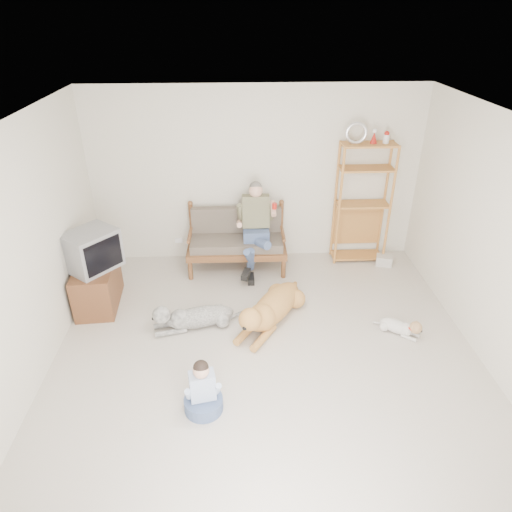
{
  "coord_description": "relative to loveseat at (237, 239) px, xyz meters",
  "views": [
    {
      "loc": [
        -0.33,
        -3.88,
        3.66
      ],
      "look_at": [
        -0.09,
        1.0,
        0.94
      ],
      "focal_mm": 32.0,
      "sensor_mm": 36.0,
      "label": 1
    }
  ],
  "objects": [
    {
      "name": "floor",
      "position": [
        0.32,
        -2.39,
        -0.49
      ],
      "size": [
        5.5,
        5.5,
        0.0
      ],
      "primitive_type": "plane",
      "color": "beige",
      "rests_on": "ground"
    },
    {
      "name": "ceiling",
      "position": [
        0.32,
        -2.39,
        2.21
      ],
      "size": [
        5.5,
        5.5,
        0.0
      ],
      "primitive_type": "plane",
      "rotation": [
        3.14,
        0.0,
        0.0
      ],
      "color": "white",
      "rests_on": "ground"
    },
    {
      "name": "wall_back",
      "position": [
        0.32,
        0.36,
        0.86
      ],
      "size": [
        5.0,
        0.0,
        5.0
      ],
      "primitive_type": "plane",
      "rotation": [
        1.57,
        0.0,
        0.0
      ],
      "color": "beige",
      "rests_on": "ground"
    },
    {
      "name": "wall_left",
      "position": [
        -2.18,
        -2.39,
        0.86
      ],
      "size": [
        0.0,
        5.5,
        5.5
      ],
      "primitive_type": "plane",
      "rotation": [
        1.57,
        0.0,
        1.57
      ],
      "color": "beige",
      "rests_on": "ground"
    },
    {
      "name": "loveseat",
      "position": [
        0.0,
        0.0,
        0.0
      ],
      "size": [
        1.51,
        0.72,
        0.95
      ],
      "rotation": [
        0.0,
        0.0,
        -0.01
      ],
      "color": "brown",
      "rests_on": "ground"
    },
    {
      "name": "man",
      "position": [
        0.27,
        -0.22,
        0.16
      ],
      "size": [
        0.53,
        0.76,
        1.23
      ],
      "color": "#4E628F",
      "rests_on": "loveseat"
    },
    {
      "name": "etagere",
      "position": [
        1.95,
        0.16,
        0.49
      ],
      "size": [
        0.84,
        0.37,
        2.2
      ],
      "color": "#C07D3C",
      "rests_on": "ground"
    },
    {
      "name": "book_stack",
      "position": [
        2.34,
        -0.08,
        -0.41
      ],
      "size": [
        0.28,
        0.24,
        0.15
      ],
      "primitive_type": "cube",
      "rotation": [
        0.0,
        0.0,
        -0.3
      ],
      "color": "white",
      "rests_on": "ground"
    },
    {
      "name": "tv_stand",
      "position": [
        -1.91,
        -0.96,
        -0.19
      ],
      "size": [
        0.55,
        0.93,
        0.6
      ],
      "rotation": [
        0.0,
        0.0,
        0.06
      ],
      "color": "brown",
      "rests_on": "ground"
    },
    {
      "name": "crt_tv",
      "position": [
        -1.88,
        -0.98,
        0.37
      ],
      "size": [
        0.78,
        0.8,
        0.52
      ],
      "rotation": [
        0.0,
        0.0,
        -0.69
      ],
      "color": "gray",
      "rests_on": "tv_stand"
    },
    {
      "name": "wall_outlet",
      "position": [
        -0.93,
        0.34,
        -0.19
      ],
      "size": [
        0.12,
        0.02,
        0.08
      ],
      "primitive_type": "cube",
      "color": "white",
      "rests_on": "ground"
    },
    {
      "name": "golden_retriever",
      "position": [
        0.41,
        -1.48,
        -0.28
      ],
      "size": [
        1.0,
        1.45,
        0.5
      ],
      "rotation": [
        0.0,
        0.0,
        -0.58
      ],
      "color": "#CC8147",
      "rests_on": "ground"
    },
    {
      "name": "shaggy_dog",
      "position": [
        -0.6,
        -1.53,
        -0.33
      ],
      "size": [
        1.24,
        0.5,
        0.38
      ],
      "rotation": [
        0.0,
        0.0,
        -1.33
      ],
      "color": "silver",
      "rests_on": "ground"
    },
    {
      "name": "terrier",
      "position": [
        2.04,
        -1.81,
        -0.38
      ],
      "size": [
        0.55,
        0.46,
        0.25
      ],
      "rotation": [
        0.0,
        0.0,
        0.9
      ],
      "color": "silver",
      "rests_on": "ground"
    },
    {
      "name": "child",
      "position": [
        -0.38,
        -2.9,
        -0.26
      ],
      "size": [
        0.4,
        0.4,
        0.63
      ],
      "rotation": [
        0.0,
        0.0,
        0.2
      ],
      "color": "#4E628F",
      "rests_on": "ground"
    }
  ]
}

